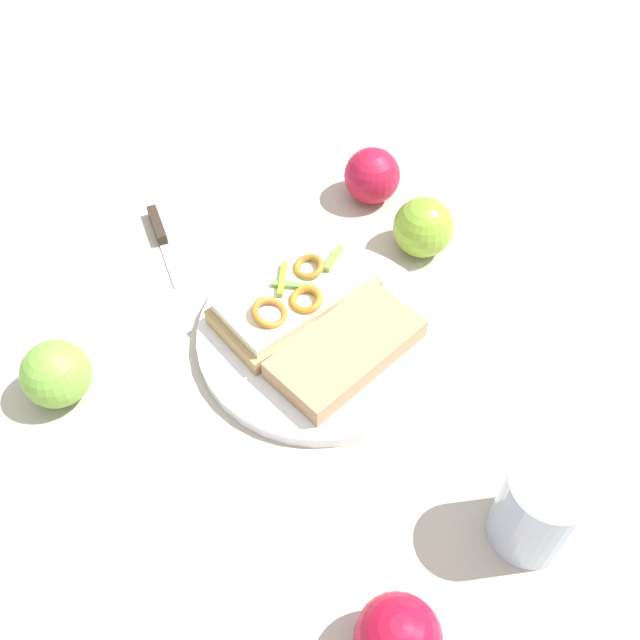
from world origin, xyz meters
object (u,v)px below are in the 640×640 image
sandwich (295,298)px  drinking_glass (539,508)px  plate (320,335)px  apple_2 (56,374)px  apple_0 (372,176)px  apple_3 (398,639)px  knife (160,234)px  apple_1 (423,227)px  bread_slice_side (346,349)px

sandwich → drinking_glass: bearing=-89.0°
plate → apple_2: size_ratio=3.83×
apple_0 → apple_3: size_ratio=0.99×
apple_3 → knife: size_ratio=0.57×
apple_1 → knife: size_ratio=0.58×
apple_1 → drinking_glass: size_ratio=0.71×
drinking_glass → apple_0: bearing=-162.1°
apple_1 → apple_3: size_ratio=1.01×
sandwich → bread_slice_side: (0.06, 0.06, -0.00)m
sandwich → knife: sandwich is taller
apple_1 → drinking_glass: 0.36m
apple_0 → drinking_glass: size_ratio=0.70×
apple_2 → apple_3: bearing=54.9°
bread_slice_side → knife: (-0.18, -0.23, -0.02)m
apple_2 → knife: bearing=165.2°
sandwich → apple_0: (-0.20, 0.08, 0.00)m
apple_0 → apple_1: bearing=33.9°
knife → bread_slice_side: bearing=28.6°
apple_3 → drinking_glass: size_ratio=0.71×
apple_2 → apple_3: (0.24, 0.34, 0.00)m
apple_2 → knife: apple_2 is taller
apple_1 → knife: 0.32m
bread_slice_side → apple_3: (0.29, 0.05, 0.01)m
knife → apple_0: bearing=84.6°
apple_2 → knife: (-0.23, 0.06, -0.03)m
plate → sandwich: 0.05m
plate → apple_3: (0.32, 0.08, 0.03)m
apple_3 → knife: (-0.47, -0.28, -0.03)m
apple_3 → knife: bearing=-149.2°
bread_slice_side → apple_0: (-0.26, 0.03, 0.01)m
sandwich → apple_2: (0.11, -0.23, 0.00)m
apple_0 → sandwich: bearing=-22.7°
sandwich → drinking_glass: drinking_glass is taller
apple_2 → drinking_glass: 0.48m
drinking_glass → knife: 0.54m
apple_0 → drinking_glass: drinking_glass is taller
bread_slice_side → apple_2: 0.30m
sandwich → apple_0: 0.22m
knife → drinking_glass: bearing=24.6°
apple_0 → apple_2: bearing=-45.4°
bread_slice_side → apple_1: apple_1 is taller
sandwich → bread_slice_side: bearing=-89.8°
bread_slice_side → apple_2: bearing=143.0°
bread_slice_side → sandwich: bearing=85.8°
bread_slice_side → plate: bearing=85.7°
plate → knife: same height
bread_slice_side → apple_0: 0.27m
bread_slice_side → apple_0: apple_0 is taller
drinking_glass → knife: bearing=-131.8°
apple_2 → sandwich: bearing=115.6°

